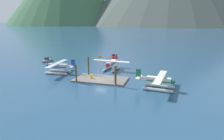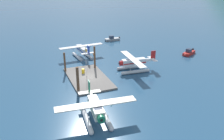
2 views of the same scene
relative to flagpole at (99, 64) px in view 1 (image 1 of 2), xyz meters
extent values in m
plane|color=navy|center=(0.43, 0.08, -3.83)|extent=(1200.00, 1200.00, 0.00)
cube|color=#66605B|center=(0.43, 0.08, -3.68)|extent=(12.21, 6.67, 0.30)
cylinder|color=brown|center=(-4.19, -3.14, -1.79)|extent=(0.37, 0.37, 4.08)
cylinder|color=brown|center=(4.80, -2.88, -1.69)|extent=(0.46, 0.46, 4.28)
cylinder|color=brown|center=(-3.72, 2.82, -1.43)|extent=(0.38, 0.38, 4.80)
cylinder|color=silver|center=(-0.13, 0.00, -0.76)|extent=(0.08, 0.08, 5.54)
cube|color=orange|center=(0.32, 0.00, 1.65)|extent=(0.90, 0.03, 0.56)
sphere|color=gold|center=(-0.13, 0.00, 2.05)|extent=(0.10, 0.10, 0.10)
cylinder|color=gold|center=(-1.81, -0.19, -3.09)|extent=(0.58, 0.58, 0.88)
torus|color=gold|center=(-1.81, -0.19, -3.09)|extent=(0.62, 0.62, 0.04)
sphere|color=orange|center=(-12.22, 5.47, -3.52)|extent=(0.62, 0.62, 0.62)
cylinder|color=#B7BABF|center=(13.81, -1.56, -3.51)|extent=(5.64, 1.19, 0.64)
sphere|color=#B7BABF|center=(16.60, -1.83, -3.51)|extent=(0.64, 0.64, 0.64)
cylinder|color=#B7BABF|center=(13.57, -4.05, -3.51)|extent=(5.64, 1.19, 0.64)
sphere|color=#B7BABF|center=(16.35, -4.32, -3.51)|extent=(0.64, 0.64, 0.64)
cylinder|color=#B7BABF|center=(15.01, -1.68, -2.84)|extent=(0.10, 0.10, 0.70)
cylinder|color=#B7BABF|center=(12.62, -1.44, -2.84)|extent=(0.10, 0.10, 0.70)
cylinder|color=#B7BABF|center=(14.76, -4.16, -2.84)|extent=(0.10, 0.10, 0.70)
cylinder|color=#B7BABF|center=(12.37, -3.93, -2.84)|extent=(0.10, 0.10, 0.70)
cube|color=silver|center=(13.69, -2.80, -1.89)|extent=(4.90, 1.71, 1.20)
cube|color=#196B47|center=(13.69, -2.80, -1.99)|extent=(4.81, 1.72, 0.24)
cube|color=#283347|center=(14.76, -2.91, -1.56)|extent=(1.20, 1.16, 0.56)
cube|color=silver|center=(13.99, -2.83, -1.22)|extent=(2.42, 10.49, 0.14)
cylinder|color=#196B47|center=(14.20, -0.64, -1.56)|extent=(0.14, 0.63, 0.84)
cylinder|color=#196B47|center=(13.77, -5.02, -1.56)|extent=(0.14, 0.63, 0.84)
cylinder|color=#196B47|center=(16.38, -3.07, -1.89)|extent=(0.69, 1.01, 0.96)
cone|color=black|center=(16.82, -3.11, -1.89)|extent=(0.38, 0.39, 0.36)
cube|color=silver|center=(10.45, -2.48, -1.79)|extent=(2.23, 0.65, 0.56)
cube|color=#196B47|center=(9.56, -2.39, -0.94)|extent=(1.01, 0.22, 1.90)
cube|color=silver|center=(9.66, -2.40, -1.69)|extent=(1.11, 3.26, 0.10)
cylinder|color=#B7BABF|center=(-11.94, 1.22, -3.51)|extent=(5.63, 1.09, 0.64)
sphere|color=#B7BABF|center=(-14.73, 1.00, -3.51)|extent=(0.64, 0.64, 0.64)
cylinder|color=#B7BABF|center=(-12.14, 3.71, -3.51)|extent=(5.63, 1.09, 0.64)
sphere|color=#B7BABF|center=(-14.93, 3.49, -3.51)|extent=(0.64, 0.64, 0.64)
cylinder|color=#B7BABF|center=(-13.13, 1.13, -2.84)|extent=(0.10, 0.10, 0.70)
cylinder|color=#B7BABF|center=(-10.74, 1.32, -2.84)|extent=(0.10, 0.10, 0.70)
cylinder|color=#B7BABF|center=(-13.34, 3.62, -2.84)|extent=(0.10, 0.10, 0.70)
cylinder|color=#B7BABF|center=(-10.94, 3.81, -2.84)|extent=(0.10, 0.10, 0.70)
cube|color=silver|center=(-12.04, 2.47, -1.89)|extent=(4.88, 1.63, 1.20)
cube|color=#1E389E|center=(-12.04, 2.47, -1.99)|extent=(4.79, 1.64, 0.24)
cube|color=#283347|center=(-13.11, 2.38, -1.56)|extent=(1.18, 1.14, 0.56)
cube|color=silver|center=(-12.34, 2.44, -1.22)|extent=(2.24, 10.48, 0.14)
cylinder|color=#1E389E|center=(-12.16, 0.25, -1.56)|extent=(0.13, 0.63, 0.84)
cylinder|color=#1E389E|center=(-12.52, 4.64, -1.56)|extent=(0.13, 0.63, 0.84)
cylinder|color=#1E389E|center=(-14.73, 2.25, -1.89)|extent=(0.68, 1.01, 0.96)
cone|color=black|center=(-15.18, 2.21, -1.89)|extent=(0.38, 0.39, 0.36)
cube|color=silver|center=(-8.80, 2.73, -1.79)|extent=(2.23, 0.62, 0.56)
cube|color=#1E389E|center=(-7.90, 2.81, -0.94)|extent=(1.01, 0.20, 1.90)
cube|color=silver|center=(-8.00, 2.80, -1.69)|extent=(1.06, 3.25, 0.10)
cylinder|color=#B7BABF|center=(1.48, 9.54, -3.51)|extent=(1.13, 5.63, 0.64)
sphere|color=#B7BABF|center=(1.23, 6.75, -3.51)|extent=(0.64, 0.64, 0.64)
cylinder|color=#B7BABF|center=(-1.02, 9.76, -3.51)|extent=(1.13, 5.63, 0.64)
sphere|color=#B7BABF|center=(-1.26, 6.97, -3.51)|extent=(0.64, 0.64, 0.64)
cylinder|color=#B7BABF|center=(1.37, 8.35, -2.84)|extent=(0.10, 0.10, 0.70)
cylinder|color=#B7BABF|center=(1.58, 10.74, -2.84)|extent=(0.10, 0.10, 0.70)
cylinder|color=#B7BABF|center=(-1.12, 8.56, -2.84)|extent=(0.10, 0.10, 0.70)
cylinder|color=#B7BABF|center=(-0.91, 10.96, -2.84)|extent=(0.10, 0.10, 0.70)
cube|color=white|center=(0.23, 9.65, -1.89)|extent=(1.65, 4.89, 1.20)
cube|color=#B21E1E|center=(0.23, 9.65, -1.99)|extent=(1.66, 4.80, 0.24)
cube|color=#283347|center=(0.14, 8.58, -1.56)|extent=(1.15, 1.19, 0.56)
cube|color=white|center=(0.20, 9.35, -1.22)|extent=(10.48, 2.30, 0.14)
cylinder|color=#B21E1E|center=(2.40, 9.16, -1.56)|extent=(0.63, 0.13, 0.84)
cylinder|color=#B21E1E|center=(-1.99, 9.54, -1.56)|extent=(0.63, 0.13, 0.84)
cylinder|color=#B21E1E|center=(-0.01, 6.96, -1.89)|extent=(1.01, 0.68, 0.96)
cone|color=black|center=(-0.04, 6.51, -1.89)|extent=(0.39, 0.38, 0.36)
cube|color=white|center=(0.51, 12.89, -1.79)|extent=(0.63, 2.23, 0.56)
cube|color=#B21E1E|center=(0.59, 13.79, -0.94)|extent=(0.21, 1.01, 1.90)
cube|color=white|center=(0.58, 13.69, -1.69)|extent=(3.26, 1.08, 0.10)
cube|color=gray|center=(-23.55, 14.86, -3.48)|extent=(1.52, 4.21, 0.70)
sphere|color=gray|center=(-23.56, 12.76, -3.48)|extent=(0.70, 0.70, 0.70)
cube|color=#283347|center=(-23.55, 14.56, -2.73)|extent=(1.10, 1.20, 0.80)
cube|color=black|center=(-23.54, 17.14, -3.23)|extent=(0.36, 0.32, 0.80)
cube|color=#B2231E|center=(-4.19, 27.08, -3.48)|extent=(3.25, 4.42, 0.70)
sphere|color=#B2231E|center=(-3.23, 25.21, -3.48)|extent=(0.70, 0.70, 0.70)
cube|color=#283347|center=(-4.05, 26.82, -2.73)|extent=(1.53, 1.57, 0.80)
cube|color=black|center=(-5.23, 29.11, -3.23)|extent=(0.47, 0.45, 0.80)
camera|label=1|loc=(15.43, -42.03, 9.95)|focal=32.17mm
camera|label=2|loc=(38.12, -10.61, 13.57)|focal=36.89mm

